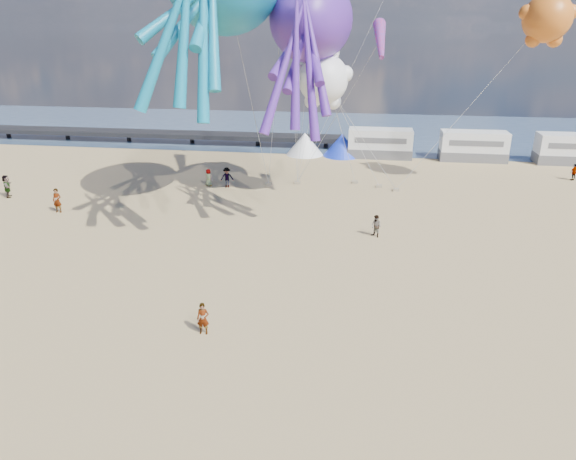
% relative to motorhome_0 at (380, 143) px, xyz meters
% --- Properties ---
extents(ground, '(120.00, 120.00, 0.00)m').
position_rel_motorhome_0_xyz_m(ground, '(-6.00, -40.00, -1.50)').
color(ground, tan).
rests_on(ground, ground).
extents(water, '(120.00, 120.00, 0.00)m').
position_rel_motorhome_0_xyz_m(water, '(-6.00, 15.00, -1.48)').
color(water, '#364B67').
rests_on(water, ground).
extents(pier, '(60.00, 3.00, 0.50)m').
position_rel_motorhome_0_xyz_m(pier, '(-34.00, 4.00, -0.50)').
color(pier, black).
rests_on(pier, ground).
extents(motorhome_0, '(6.60, 2.50, 3.00)m').
position_rel_motorhome_0_xyz_m(motorhome_0, '(0.00, 0.00, 0.00)').
color(motorhome_0, silver).
rests_on(motorhome_0, ground).
extents(motorhome_1, '(6.60, 2.50, 3.00)m').
position_rel_motorhome_0_xyz_m(motorhome_1, '(9.50, 0.00, 0.00)').
color(motorhome_1, silver).
rests_on(motorhome_1, ground).
extents(motorhome_2, '(6.60, 2.50, 3.00)m').
position_rel_motorhome_0_xyz_m(motorhome_2, '(19.00, 0.00, 0.00)').
color(motorhome_2, silver).
rests_on(motorhome_2, ground).
extents(tent_white, '(4.00, 4.00, 2.40)m').
position_rel_motorhome_0_xyz_m(tent_white, '(-8.00, 0.00, -0.30)').
color(tent_white, white).
rests_on(tent_white, ground).
extents(tent_blue, '(4.00, 4.00, 2.40)m').
position_rel_motorhome_0_xyz_m(tent_blue, '(-4.00, 0.00, -0.30)').
color(tent_blue, '#1933CC').
rests_on(tent_blue, ground).
extents(standing_person, '(0.58, 0.40, 1.52)m').
position_rel_motorhome_0_xyz_m(standing_person, '(-8.42, -35.53, -0.74)').
color(standing_person, tan).
rests_on(standing_person, ground).
extents(beachgoer_0, '(0.63, 0.51, 1.49)m').
position_rel_motorhome_0_xyz_m(beachgoer_0, '(-14.89, -12.98, -0.75)').
color(beachgoer_0, '#7F6659').
rests_on(beachgoer_0, ground).
extents(beachgoer_1, '(0.87, 0.83, 1.49)m').
position_rel_motorhome_0_xyz_m(beachgoer_1, '(-0.63, -22.76, -0.75)').
color(beachgoer_1, '#7F6659').
rests_on(beachgoer_1, ground).
extents(beachgoer_2, '(0.97, 0.82, 1.74)m').
position_rel_motorhome_0_xyz_m(beachgoer_2, '(-13.19, -13.17, -0.63)').
color(beachgoer_2, '#7F6659').
rests_on(beachgoer_2, ground).
extents(beachgoer_3, '(1.12, 0.94, 1.51)m').
position_rel_motorhome_0_xyz_m(beachgoer_3, '(17.17, -6.50, -0.75)').
color(beachgoer_3, '#7F6659').
rests_on(beachgoer_3, ground).
extents(beachgoer_4, '(0.93, 1.16, 1.85)m').
position_rel_motorhome_0_xyz_m(beachgoer_4, '(-30.09, -18.47, -0.58)').
color(beachgoer_4, '#7F6659').
rests_on(beachgoer_4, ground).
extents(beachgoer_5, '(1.70, 0.56, 1.83)m').
position_rel_motorhome_0_xyz_m(beachgoer_5, '(-24.00, -21.31, -0.59)').
color(beachgoer_5, '#7F6659').
rests_on(beachgoer_5, ground).
extents(sandbag_a, '(0.50, 0.35, 0.22)m').
position_rel_motorhome_0_xyz_m(sandbag_a, '(-9.77, -12.06, -1.39)').
color(sandbag_a, gray).
rests_on(sandbag_a, ground).
extents(sandbag_b, '(0.50, 0.35, 0.22)m').
position_rel_motorhome_0_xyz_m(sandbag_b, '(-2.29, -10.33, -1.39)').
color(sandbag_b, gray).
rests_on(sandbag_b, ground).
extents(sandbag_c, '(0.50, 0.35, 0.22)m').
position_rel_motorhome_0_xyz_m(sandbag_c, '(1.20, -12.19, -1.39)').
color(sandbag_c, gray).
rests_on(sandbag_c, ground).
extents(sandbag_d, '(0.50, 0.35, 0.22)m').
position_rel_motorhome_0_xyz_m(sandbag_d, '(-0.21, -11.27, -1.39)').
color(sandbag_d, gray).
rests_on(sandbag_d, ground).
extents(sandbag_e, '(0.50, 0.35, 0.22)m').
position_rel_motorhome_0_xyz_m(sandbag_e, '(-7.32, -11.26, -1.39)').
color(sandbag_e, gray).
rests_on(sandbag_e, ground).
extents(kite_octopus_purple, '(5.63, 11.25, 12.42)m').
position_rel_motorhome_0_xyz_m(kite_octopus_purple, '(-5.82, -15.99, 11.87)').
color(kite_octopus_purple, '#532594').
extents(kite_panda, '(5.21, 5.02, 6.22)m').
position_rel_motorhome_0_xyz_m(kite_panda, '(-4.86, -16.24, 7.89)').
color(kite_panda, white).
extents(kite_teddy_orange, '(4.29, 4.05, 5.96)m').
position_rel_motorhome_0_xyz_m(kite_teddy_orange, '(11.05, -11.77, 12.01)').
color(kite_teddy_orange, orange).
extents(windsock_mid, '(2.35, 5.66, 5.59)m').
position_rel_motorhome_0_xyz_m(windsock_mid, '(-6.46, -13.70, 10.57)').
color(windsock_mid, red).
extents(windsock_right, '(1.14, 4.42, 4.37)m').
position_rel_motorhome_0_xyz_m(windsock_right, '(-0.98, -17.04, 10.57)').
color(windsock_right, red).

